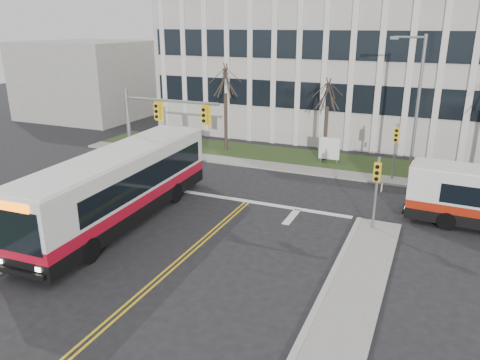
% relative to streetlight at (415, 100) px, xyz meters
% --- Properties ---
extents(ground, '(120.00, 120.00, 0.00)m').
position_rel_streetlight_xyz_m(ground, '(-8.03, -16.20, -5.19)').
color(ground, black).
rests_on(ground, ground).
extents(sidewalk_cross, '(44.00, 1.60, 0.14)m').
position_rel_streetlight_xyz_m(sidewalk_cross, '(-3.03, -1.00, -5.12)').
color(sidewalk_cross, '#9E9B93').
rests_on(sidewalk_cross, ground).
extents(building_lawn, '(44.00, 5.00, 0.12)m').
position_rel_streetlight_xyz_m(building_lawn, '(-3.03, 1.80, -5.13)').
color(building_lawn, '#29401B').
rests_on(building_lawn, ground).
extents(office_building, '(40.00, 16.00, 12.00)m').
position_rel_streetlight_xyz_m(office_building, '(-3.03, 13.80, 0.81)').
color(office_building, beige).
rests_on(office_building, ground).
extents(building_annex, '(12.00, 12.00, 8.00)m').
position_rel_streetlight_xyz_m(building_annex, '(-34.03, 9.80, -1.19)').
color(building_annex, '#9E9B93').
rests_on(building_annex, ground).
extents(mast_arm_signal, '(6.11, 0.38, 6.20)m').
position_rel_streetlight_xyz_m(mast_arm_signal, '(-13.65, -9.04, -0.94)').
color(mast_arm_signal, slate).
rests_on(mast_arm_signal, ground).
extents(signal_pole_near, '(0.34, 0.39, 3.80)m').
position_rel_streetlight_xyz_m(signal_pole_near, '(-0.83, -9.30, -2.69)').
color(signal_pole_near, slate).
rests_on(signal_pole_near, ground).
extents(signal_pole_far, '(0.34, 0.39, 3.80)m').
position_rel_streetlight_xyz_m(signal_pole_far, '(-0.83, -0.80, -2.69)').
color(signal_pole_far, slate).
rests_on(signal_pole_far, ground).
extents(streetlight, '(2.15, 0.25, 9.20)m').
position_rel_streetlight_xyz_m(streetlight, '(0.00, 0.00, 0.00)').
color(streetlight, slate).
rests_on(streetlight, ground).
extents(directory_sign, '(1.50, 0.12, 2.00)m').
position_rel_streetlight_xyz_m(directory_sign, '(-5.53, 1.30, -4.02)').
color(directory_sign, slate).
rests_on(directory_sign, ground).
extents(tree_left, '(1.80, 1.80, 7.70)m').
position_rel_streetlight_xyz_m(tree_left, '(-14.03, 1.80, 0.32)').
color(tree_left, '#42352B').
rests_on(tree_left, ground).
extents(tree_mid, '(1.80, 1.80, 6.82)m').
position_rel_streetlight_xyz_m(tree_mid, '(-6.03, 2.00, -0.31)').
color(tree_mid, '#42352B').
rests_on(tree_mid, ground).
extents(bus_main, '(3.53, 13.66, 3.61)m').
position_rel_streetlight_xyz_m(bus_main, '(-13.03, -13.20, -3.39)').
color(bus_main, silver).
rests_on(bus_main, ground).
extents(newspaper_box_blue, '(0.61, 0.58, 0.95)m').
position_rel_streetlight_xyz_m(newspaper_box_blue, '(-17.33, -15.18, -4.72)').
color(newspaper_box_blue, navy).
rests_on(newspaper_box_blue, ground).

